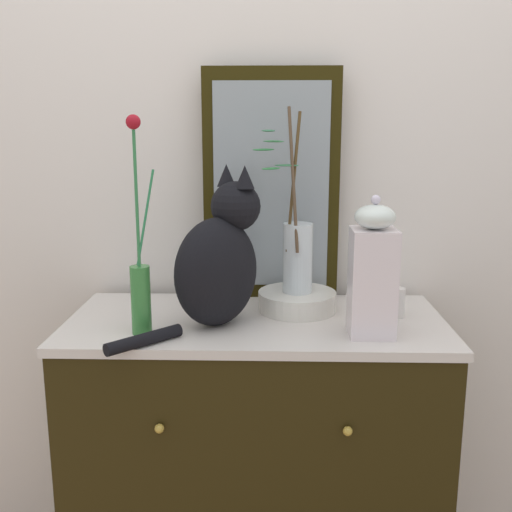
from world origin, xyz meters
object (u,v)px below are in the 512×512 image
sideboard (256,466)px  candle_pillar (397,302)px  cat_sitting (219,260)px  vase_glass_clear (296,250)px  jar_lidded_porcelain (373,273)px  vase_slim_green (140,281)px  bowl_porcelain (297,301)px  mirror_leaning (271,186)px

sideboard → candle_pillar: candle_pillar is taller
sideboard → cat_sitting: (-0.10, -0.05, 0.64)m
vase_glass_clear → candle_pillar: vase_glass_clear is taller
candle_pillar → jar_lidded_porcelain: bearing=-123.5°
vase_slim_green → bowl_porcelain: (0.41, 0.21, -0.11)m
vase_slim_green → sideboard: bearing=23.7°
cat_sitting → jar_lidded_porcelain: 0.40m
sideboard → bowl_porcelain: size_ratio=4.63×
mirror_leaning → candle_pillar: (0.36, -0.20, -0.31)m
vase_slim_green → cat_sitting: bearing=22.4°
cat_sitting → sideboard: bearing=26.2°
cat_sitting → vase_glass_clear: 0.25m
sideboard → mirror_leaning: bearing=79.9°
jar_lidded_porcelain → candle_pillar: size_ratio=3.75×
vase_slim_green → candle_pillar: bearing=12.7°
vase_slim_green → jar_lidded_porcelain: 0.59m
sideboard → bowl_porcelain: (0.12, 0.08, 0.49)m
sideboard → jar_lidded_porcelain: bearing=-21.6°
vase_glass_clear → candle_pillar: bearing=-10.9°
mirror_leaning → bowl_porcelain: mirror_leaning is taller
candle_pillar → sideboard: bearing=-176.1°
cat_sitting → vase_glass_clear: size_ratio=0.81×
mirror_leaning → vase_glass_clear: mirror_leaning is taller
mirror_leaning → jar_lidded_porcelain: size_ratio=1.93×
mirror_leaning → candle_pillar: bearing=-29.0°
cat_sitting → candle_pillar: cat_sitting is taller
sideboard → vase_glass_clear: vase_glass_clear is taller
sideboard → vase_glass_clear: size_ratio=2.00×
vase_glass_clear → candle_pillar: (0.28, -0.05, -0.14)m
vase_slim_green → mirror_leaning: bearing=46.7°
bowl_porcelain → vase_slim_green: bearing=-153.0°
cat_sitting → bowl_porcelain: (0.22, 0.13, -0.15)m
cat_sitting → candle_pillar: (0.49, 0.08, -0.14)m
vase_slim_green → vase_glass_clear: size_ratio=1.06×
vase_slim_green → candle_pillar: (0.69, 0.16, -0.10)m
sideboard → jar_lidded_porcelain: jar_lidded_porcelain is taller
mirror_leaning → jar_lidded_porcelain: 0.47m
candle_pillar → cat_sitting: bearing=-171.4°
jar_lidded_porcelain → candle_pillar: jar_lidded_porcelain is taller
candle_pillar → vase_slim_green: bearing=-167.3°
cat_sitting → bowl_porcelain: bearing=30.9°
cat_sitting → vase_glass_clear: vase_glass_clear is taller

